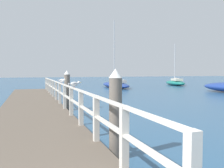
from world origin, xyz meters
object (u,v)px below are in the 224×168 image
object	(u,v)px
dock_piling_near	(116,114)
seagull_background	(62,80)
seagull_foreground	(74,84)
boat_4	(115,84)
dock_piling_far	(67,90)
boat_2	(175,82)

from	to	relation	value
dock_piling_near	seagull_background	world-z (taller)	dock_piling_near
seagull_foreground	boat_4	world-z (taller)	boat_4
dock_piling_near	boat_4	world-z (taller)	boat_4
dock_piling_near	dock_piling_far	distance (m)	6.67
seagull_foreground	boat_2	bearing A→B (deg)	115.06
seagull_foreground	boat_2	size ratio (longest dim) A/B	0.08
dock_piling_near	seagull_background	bearing A→B (deg)	93.76
dock_piling_far	boat_2	size ratio (longest dim) A/B	0.34
dock_piling_far	boat_4	size ratio (longest dim) A/B	0.25
seagull_background	boat_2	world-z (taller)	boat_2
seagull_foreground	boat_4	xyz separation A→B (m)	(8.24, 17.95, -1.11)
dock_piling_near	seagull_background	xyz separation A→B (m)	(-0.38, 5.71, 0.52)
seagull_background	dock_piling_far	bearing A→B (deg)	-146.14
dock_piling_near	seagull_foreground	world-z (taller)	dock_piling_near
boat_2	dock_piling_far	bearing A→B (deg)	-122.94
dock_piling_far	seagull_foreground	world-z (taller)	dock_piling_far
boat_2	seagull_foreground	bearing A→B (deg)	-117.19
seagull_foreground	seagull_background	size ratio (longest dim) A/B	1.09
seagull_foreground	dock_piling_far	bearing A→B (deg)	151.81
dock_piling_far	dock_piling_near	bearing A→B (deg)	-90.00
dock_piling_far	boat_4	distance (m)	16.09
boat_4	seagull_foreground	bearing A→B (deg)	-115.46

